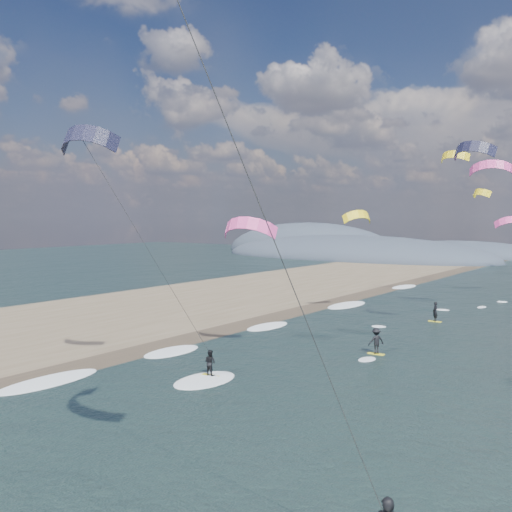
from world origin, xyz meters
The scene contains 7 objects.
ground centered at (0.00, 0.00, 0.00)m, with size 260.00×260.00×0.00m, color black.
wet_sand_strip centered at (-12.00, 10.00, 0.00)m, with size 3.00×240.00×0.00m, color #382D23.
coastal_hills centered at (-44.84, 107.86, 0.00)m, with size 80.00×41.00×15.00m.
kitesurfer_near_b centered at (-6.55, 7.94, 8.86)m, with size 6.84×8.46×14.29m.
far_kitesurfers centered at (3.45, 28.68, 0.88)m, with size 9.47×14.81×1.75m.
bg_kite_field centered at (-0.27, 52.19, 11.55)m, with size 13.57×76.08×9.22m.
shoreline_surf centered at (-10.80, 14.75, 0.00)m, with size 2.40×79.40×0.11m.
Camera 1 is at (16.66, -12.06, 9.09)m, focal length 40.00 mm.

